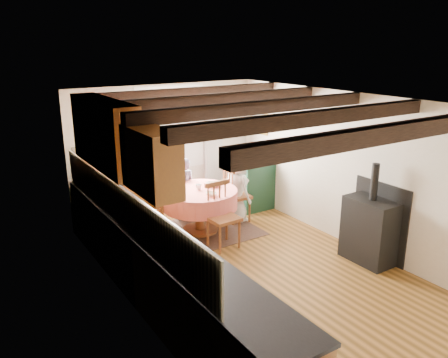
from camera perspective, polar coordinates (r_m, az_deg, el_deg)
floor at (r=6.59m, az=3.84°, el=-11.34°), size 3.60×5.50×0.00m
ceiling at (r=5.85m, az=4.31°, el=9.83°), size 3.60×5.50×0.00m
wall_back at (r=8.39m, az=-7.24°, el=3.59°), size 3.60×0.00×2.40m
wall_front at (r=4.42m, az=26.31°, el=-10.74°), size 3.60×0.00×2.40m
wall_left at (r=5.30m, az=-11.80°, el=-4.69°), size 0.00×5.50×2.40m
wall_right at (r=7.30m, az=15.47°, el=1.07°), size 0.00×5.50×2.40m
beam_a at (r=4.46m, az=20.00°, el=5.44°), size 3.60×0.16×0.16m
beam_b at (r=5.11m, az=11.10°, el=7.51°), size 3.60×0.16×0.16m
beam_c at (r=5.86m, az=4.29°, el=8.96°), size 3.60×0.16×0.16m
beam_d at (r=6.68m, az=-0.94°, el=9.98°), size 3.60×0.16×0.16m
beam_e at (r=7.54m, az=-5.03°, el=10.72°), size 3.60×0.16×0.16m
splash_left at (r=5.57m, az=-12.74°, el=-3.67°), size 0.02×4.50×0.55m
splash_back at (r=8.01m, az=-13.63°, el=2.60°), size 1.40×0.02×0.55m
base_cabinet_left at (r=5.72m, az=-8.49°, el=-11.22°), size 0.60×5.30×0.88m
base_cabinet_back at (r=7.96m, az=-12.91°, el=-3.17°), size 1.30×0.60×0.88m
worktop_left at (r=5.52m, az=-8.50°, el=-6.96°), size 0.64×5.30×0.04m
worktop_back at (r=7.80m, az=-13.08°, el=-0.04°), size 1.30×0.64×0.04m
wall_cabinet_glass at (r=6.24m, az=-14.81°, el=5.57°), size 0.34×1.80×0.90m
wall_cabinet_solid at (r=4.88m, az=-9.14°, el=2.23°), size 0.34×0.90×0.70m
window_frame at (r=8.34m, az=-6.68°, el=6.34°), size 1.34×0.03×1.54m
window_pane at (r=8.35m, az=-6.69°, el=6.34°), size 1.20×0.01×1.40m
curtain_left at (r=8.04m, az=-11.72°, el=2.05°), size 0.35×0.10×2.10m
curtain_right at (r=8.77m, az=-1.33°, el=3.64°), size 0.35×0.10×2.10m
curtain_rod at (r=8.18m, az=-6.55°, el=10.38°), size 2.00×0.03×0.03m
wall_picture at (r=8.83m, az=4.43°, el=7.64°), size 0.04×0.50×0.60m
wall_plate at (r=8.76m, az=-1.04°, el=7.63°), size 0.30×0.02×0.30m
rug at (r=7.79m, az=-3.00°, el=-6.63°), size 1.87×1.45×0.01m
dining_table at (r=7.65m, az=-3.04°, el=-4.07°), size 1.26×1.26×0.76m
chair_near at (r=7.05m, az=-0.07°, el=-4.66°), size 0.47×0.49×1.05m
chair_left at (r=7.27m, az=-9.34°, el=-4.36°), size 0.52×0.50×1.01m
chair_right at (r=8.09m, az=1.60°, el=-1.85°), size 0.50×0.48×1.03m
aga_range at (r=8.92m, az=2.75°, el=-0.25°), size 0.68×1.05×0.97m
cast_iron_stove at (r=6.87m, az=18.02°, el=-4.14°), size 0.45×0.74×1.49m
child_far at (r=8.13m, az=-5.09°, el=-1.31°), size 0.44×0.31×1.17m
child_right at (r=8.05m, az=1.61°, el=-1.22°), size 0.44×0.63×1.22m
bowl_a at (r=7.69m, az=-1.47°, el=-0.70°), size 0.34×0.34×0.06m
bowl_b at (r=7.22m, az=-1.62°, el=-1.92°), size 0.20×0.20×0.05m
cup at (r=7.52m, az=-3.21°, el=-1.02°), size 0.14×0.14×0.09m
canister_tall at (r=7.66m, az=-14.49°, el=0.64°), size 0.14×0.14×0.24m
canister_wide at (r=7.75m, az=-13.45°, el=0.74°), size 0.18×0.18×0.20m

